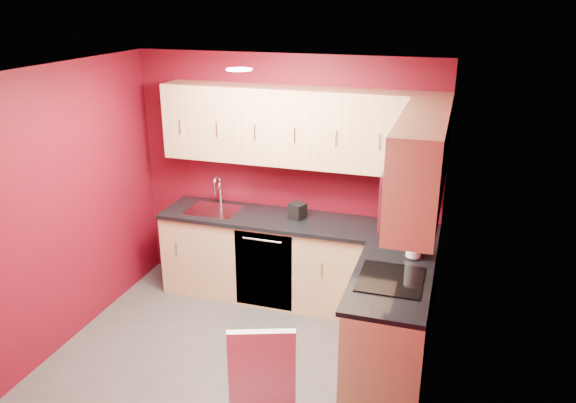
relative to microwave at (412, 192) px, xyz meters
The scene contains 20 objects.
floor 2.18m from the microwave, behind, with size 3.20×3.20×0.00m, color #4C4947.
ceiling 1.64m from the microwave, behind, with size 3.20×3.20×0.00m, color white.
wall_back 1.95m from the microwave, 136.99° to the left, with size 3.20×3.20×0.00m, color #5F0915.
wall_front 2.24m from the microwave, 129.35° to the right, with size 3.20×3.20×0.00m, color #5F0915.
wall_left 3.03m from the microwave, behind, with size 3.00×3.00×0.00m, color #5F0915.
wall_right 0.50m from the microwave, 44.09° to the right, with size 3.00×3.00×0.00m, color #5F0915.
base_cabinets_back 1.98m from the microwave, 140.04° to the left, with size 2.80×0.60×0.87m, color #DFC07F.
base_cabinets_right 1.23m from the microwave, 151.81° to the left, with size 0.60×1.30×0.87m, color #DFC07F.
countertop_back 1.73m from the microwave, 140.47° to the left, with size 2.80×0.63×0.04m, color black.
countertop_right 0.78m from the microwave, 162.04° to the left, with size 0.63×1.27×0.04m, color black.
upper_cabinets_back 1.65m from the microwave, 136.69° to the left, with size 2.80×0.35×0.75m, color #DAB27B.
upper_cabinets_right 0.33m from the microwave, 82.65° to the left, with size 0.35×1.55×0.75m.
microwave is the anchor object (origin of this frame).
cooktop 0.75m from the microwave, behind, with size 0.50×0.55×0.01m, color black.
sink 2.43m from the microwave, 154.40° to the left, with size 0.52×0.42×0.35m.
dishwasher_front 2.02m from the microwave, 153.81° to the left, with size 0.60×0.02×0.82m, color black.
downlight 1.62m from the microwave, behind, with size 0.20×0.20×0.01m, color white.
coffee_maker 1.27m from the microwave, 104.06° to the left, with size 0.19×0.25×0.31m, color black, non-canonical shape.
napkin_holder 1.71m from the microwave, 139.07° to the left, with size 0.14×0.14×0.15m, color black, non-canonical shape.
paper_towel 0.76m from the microwave, 88.08° to the left, with size 0.17×0.17×0.29m, color white, non-canonical shape.
Camera 1 is at (1.68, -3.81, 3.03)m, focal length 35.00 mm.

